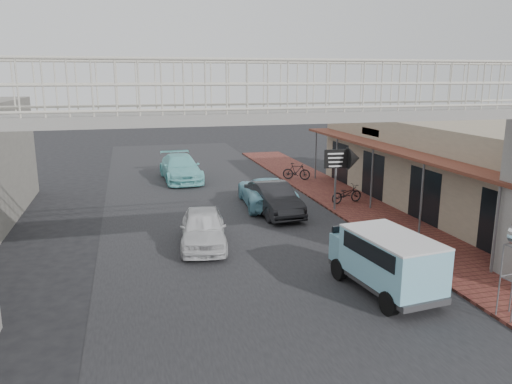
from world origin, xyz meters
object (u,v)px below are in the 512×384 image
dark_sedan (274,199)px  angkot_curb (266,191)px  motorcycle_far (296,171)px  motorcycle_near (347,194)px  arrow_sign (351,159)px  angkot_van (387,256)px  white_hatchback (203,228)px  angkot_far (181,168)px

dark_sedan → angkot_curb: (0.13, 1.61, -0.03)m
motorcycle_far → motorcycle_near: bearing=-146.4°
motorcycle_far → dark_sedan: bearing=-178.3°
motorcycle_near → arrow_sign: (-0.33, -1.05, 1.86)m
angkot_curb → angkot_van: size_ratio=1.28×
white_hatchback → angkot_van: bearing=-42.7°
white_hatchback → motorcycle_near: size_ratio=2.39×
arrow_sign → motorcycle_far: bearing=96.7°
motorcycle_near → arrow_sign: 2.16m
angkot_van → motorcycle_far: size_ratio=2.32×
white_hatchback → motorcycle_far: size_ratio=2.46×
angkot_curb → arrow_sign: arrow_sign is taller
white_hatchback → arrow_sign: size_ratio=1.40×
dark_sedan → angkot_far: 9.10m
dark_sedan → motorcycle_near: bearing=6.5°
dark_sedan → arrow_sign: arrow_sign is taller
motorcycle_near → motorcycle_far: (-0.50, 5.86, 0.05)m
dark_sedan → motorcycle_near: 3.91m
angkot_van → motorcycle_near: 10.01m
dark_sedan → angkot_far: angkot_far is taller
angkot_curb → angkot_van: angkot_van is taller
angkot_far → motorcycle_far: (6.53, -1.95, -0.16)m
angkot_far → motorcycle_far: bearing=-19.0°
dark_sedan → arrow_sign: bearing=-9.5°
dark_sedan → angkot_curb: dark_sedan is taller
angkot_curb → motorcycle_near: 3.83m
motorcycle_far → arrow_sign: (0.17, -6.91, 1.81)m
white_hatchback → dark_sedan: size_ratio=0.94×
angkot_far → motorcycle_near: bearing=-50.4°
angkot_van → motorcycle_far: 15.58m
dark_sedan → motorcycle_far: bearing=59.0°
angkot_curb → arrow_sign: 4.28m
dark_sedan → angkot_van: size_ratio=1.12×
white_hatchback → arrow_sign: bearing=31.3°
angkot_curb → motorcycle_near: (3.72, -0.90, -0.13)m
angkot_van → motorcycle_near: (3.15, 9.49, -0.58)m
white_hatchback → dark_sedan: 5.05m
dark_sedan → arrow_sign: size_ratio=1.49×
motorcycle_far → angkot_van: bearing=-161.1°
angkot_far → arrow_sign: 11.24m
white_hatchback → angkot_van: 6.90m
white_hatchback → motorcycle_far: bearing=62.9°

